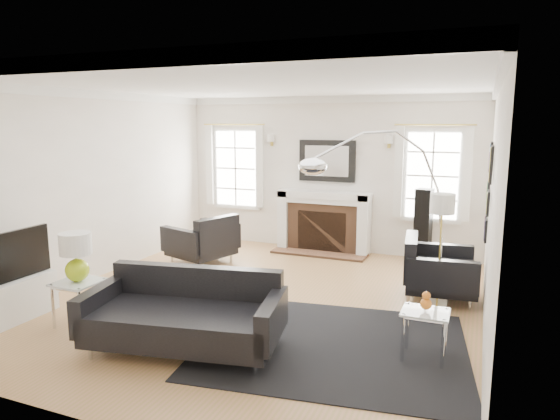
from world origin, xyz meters
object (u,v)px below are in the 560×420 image
at_px(sofa, 186,316).
at_px(coffee_table, 203,285).
at_px(arc_floor_lamp, 381,213).
at_px(armchair_left, 204,241).
at_px(armchair_right, 435,271).
at_px(gourd_lamp, 76,254).
at_px(fireplace, 323,222).

xyz_separation_m(sofa, coffee_table, (-0.41, 1.04, -0.04)).
distance_m(sofa, arc_floor_lamp, 2.59).
distance_m(armchair_left, coffee_table, 2.11).
height_order(armchair_right, gourd_lamp, gourd_lamp).
distance_m(fireplace, gourd_lamp, 4.62).
height_order(armchair_left, armchair_right, same).
bearing_deg(sofa, armchair_left, 117.47).
distance_m(fireplace, arc_floor_lamp, 3.09).
distance_m(fireplace, armchair_left, 2.22).
bearing_deg(fireplace, coffee_table, -99.24).
bearing_deg(arc_floor_lamp, sofa, -132.76).
bearing_deg(arc_floor_lamp, fireplace, 120.43).
distance_m(armchair_left, arc_floor_lamp, 3.43).
relative_size(armchair_right, gourd_lamp, 1.93).
relative_size(sofa, armchair_left, 1.75).
height_order(fireplace, sofa, fireplace).
bearing_deg(arc_floor_lamp, gourd_lamp, -151.14).
relative_size(sofa, arc_floor_lamp, 0.92).
distance_m(armchair_right, arc_floor_lamp, 1.33).
height_order(fireplace, coffee_table, fireplace).
relative_size(sofa, armchair_right, 1.95).
distance_m(coffee_table, gourd_lamp, 1.55).
relative_size(armchair_left, coffee_table, 1.57).
xyz_separation_m(armchair_left, armchair_right, (3.74, -0.29, 0.00)).
height_order(armchair_right, arc_floor_lamp, arc_floor_lamp).
bearing_deg(armchair_left, armchair_right, -4.40).
xyz_separation_m(armchair_left, coffee_table, (1.07, -1.82, -0.06)).
height_order(sofa, arc_floor_lamp, arc_floor_lamp).
height_order(armchair_left, coffee_table, armchair_left).
relative_size(coffee_table, gourd_lamp, 1.37).
distance_m(armchair_right, coffee_table, 3.08).
bearing_deg(fireplace, gourd_lamp, -110.50).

